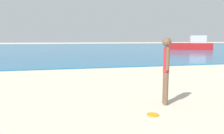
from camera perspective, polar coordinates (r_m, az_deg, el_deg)
name	(u,v)px	position (r m, az deg, el deg)	size (l,w,h in m)	color
water	(66,48)	(42.77, -11.72, 4.87)	(160.00, 60.00, 0.06)	#1E6B9E
person_standing	(166,67)	(5.95, 13.66, 0.02)	(0.23, 0.39, 1.75)	brown
frisbee	(153,115)	(5.25, 10.40, -11.92)	(0.27, 0.27, 0.03)	orange
boat_near	(191,45)	(35.68, 19.63, 5.37)	(6.48, 4.46, 2.12)	red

